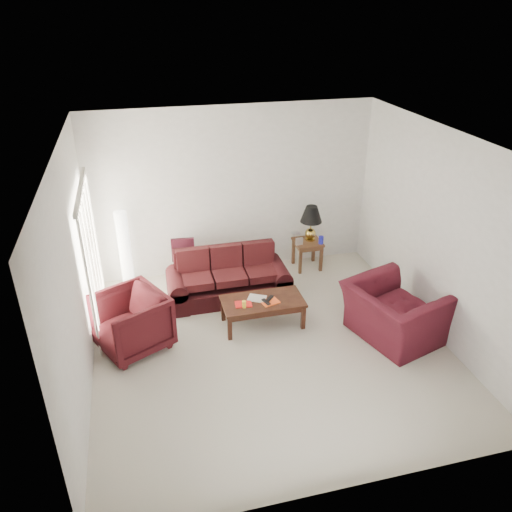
% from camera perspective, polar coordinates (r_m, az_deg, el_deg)
% --- Properties ---
extents(floor, '(5.00, 5.00, 0.00)m').
position_cam_1_polar(floor, '(7.43, 1.63, -10.17)').
color(floor, beige).
rests_on(floor, ground).
extents(blinds, '(0.10, 2.00, 2.16)m').
position_cam_1_polar(blinds, '(7.80, -18.35, -0.32)').
color(blinds, silver).
rests_on(blinds, ground).
extents(sofa, '(2.09, 1.05, 0.82)m').
position_cam_1_polar(sofa, '(8.31, -3.16, -2.34)').
color(sofa, black).
rests_on(sofa, ground).
extents(throw_pillow, '(0.41, 0.23, 0.41)m').
position_cam_1_polar(throw_pillow, '(8.70, -8.35, 0.72)').
color(throw_pillow, black).
rests_on(throw_pillow, sofa).
extents(end_table, '(0.50, 0.50, 0.54)m').
position_cam_1_polar(end_table, '(9.37, 5.86, 0.21)').
color(end_table, '#562B1D').
rests_on(end_table, ground).
extents(table_lamp, '(0.45, 0.45, 0.67)m').
position_cam_1_polar(table_lamp, '(9.17, 6.29, 3.74)').
color(table_lamp, gold).
rests_on(table_lamp, end_table).
extents(clock, '(0.13, 0.05, 0.13)m').
position_cam_1_polar(clock, '(9.08, 4.97, 1.68)').
color(clock, silver).
rests_on(clock, end_table).
extents(blue_canister, '(0.11, 0.11, 0.14)m').
position_cam_1_polar(blue_canister, '(9.16, 7.45, 1.83)').
color(blue_canister, '#17189A').
rests_on(blue_canister, end_table).
extents(picture_frame, '(0.16, 0.19, 0.06)m').
position_cam_1_polar(picture_frame, '(9.34, 4.56, 2.64)').
color(picture_frame, '#B9B9BE').
rests_on(picture_frame, end_table).
extents(floor_lamp, '(0.24, 0.24, 1.45)m').
position_cam_1_polar(floor_lamp, '(8.73, -14.77, 0.62)').
color(floor_lamp, white).
rests_on(floor_lamp, ground).
extents(armchair_left, '(1.27, 1.25, 0.87)m').
position_cam_1_polar(armchair_left, '(7.36, -14.13, -7.34)').
color(armchair_left, '#3B0D11').
rests_on(armchair_left, ground).
extents(armchair_right, '(1.45, 1.55, 0.83)m').
position_cam_1_polar(armchair_right, '(7.63, 15.42, -6.31)').
color(armchair_right, '#440F19').
rests_on(armchair_right, ground).
extents(coffee_table, '(1.26, 0.66, 0.44)m').
position_cam_1_polar(coffee_table, '(7.74, 0.77, -6.44)').
color(coffee_table, black).
rests_on(coffee_table, ground).
extents(magazine_red, '(0.27, 0.21, 0.01)m').
position_cam_1_polar(magazine_red, '(7.51, -1.45, -5.52)').
color(magazine_red, red).
rests_on(magazine_red, coffee_table).
extents(magazine_white, '(0.33, 0.31, 0.02)m').
position_cam_1_polar(magazine_white, '(7.65, 0.11, -4.85)').
color(magazine_white, beige).
rests_on(magazine_white, coffee_table).
extents(magazine_orange, '(0.31, 0.26, 0.02)m').
position_cam_1_polar(magazine_orange, '(7.57, 1.62, -5.25)').
color(magazine_orange, '#EF501C').
rests_on(magazine_orange, coffee_table).
extents(remote_a, '(0.10, 0.18, 0.02)m').
position_cam_1_polar(remote_a, '(7.53, 1.15, -5.25)').
color(remote_a, black).
rests_on(remote_a, coffee_table).
extents(remote_b, '(0.17, 0.18, 0.02)m').
position_cam_1_polar(remote_b, '(7.60, 1.55, -4.89)').
color(remote_b, black).
rests_on(remote_b, coffee_table).
extents(yellow_glass, '(0.06, 0.06, 0.11)m').
position_cam_1_polar(yellow_glass, '(7.43, -1.37, -5.53)').
color(yellow_glass, yellow).
rests_on(yellow_glass, coffee_table).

